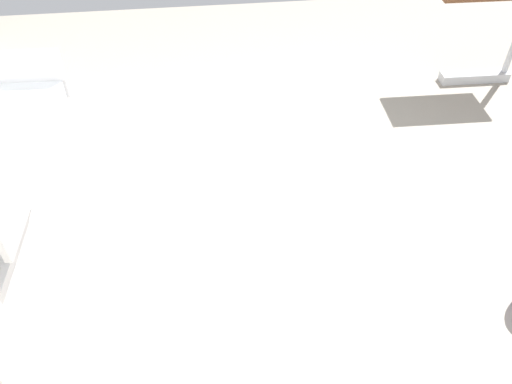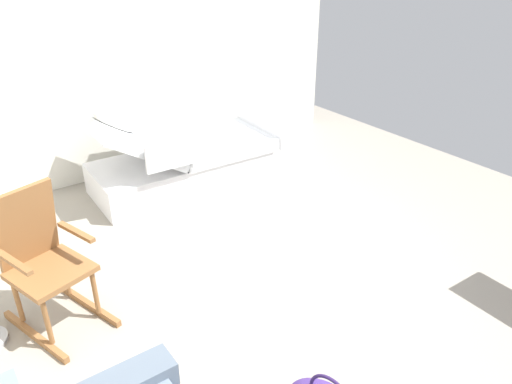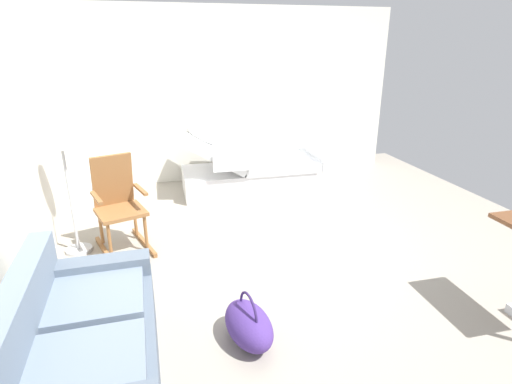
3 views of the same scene
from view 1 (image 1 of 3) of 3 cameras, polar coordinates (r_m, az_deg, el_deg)
The scene contains 2 objects.
ground_plane at distance 3.31m, azimuth 2.62°, elevation -2.73°, with size 6.56×6.56×0.00m, color gray.
overbed_table at distance 4.73m, azimuth 24.23°, elevation 16.81°, with size 0.85×0.42×0.84m.
Camera 1 is at (0.42, 2.25, 2.39)m, focal length 35.82 mm.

